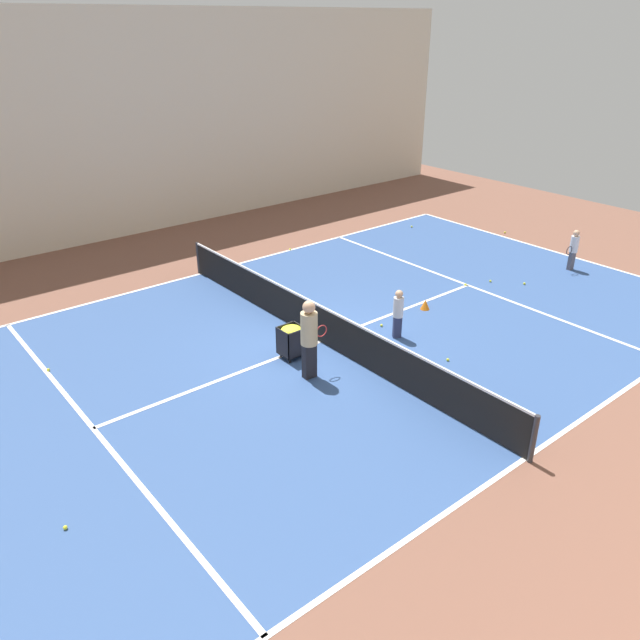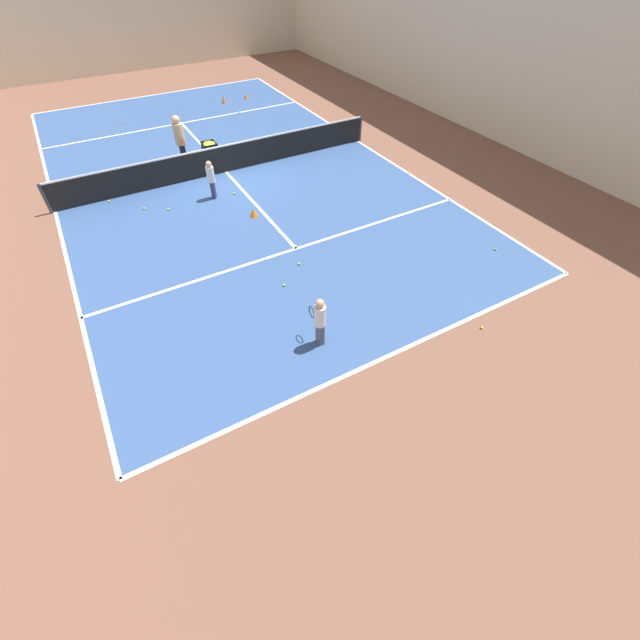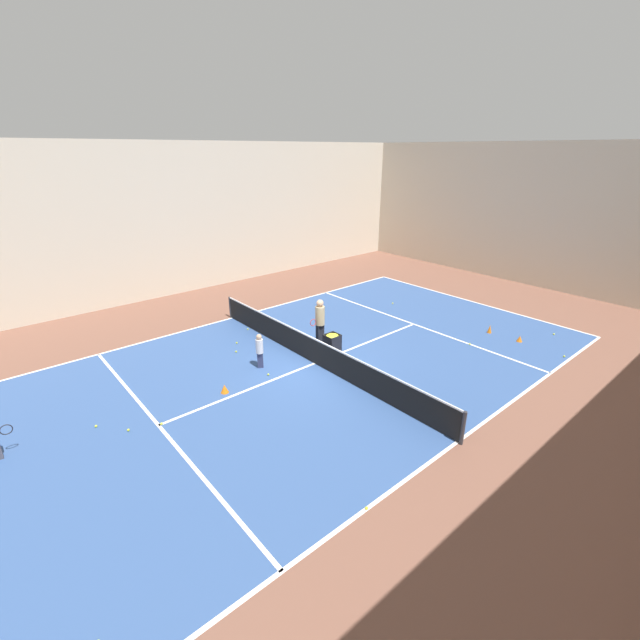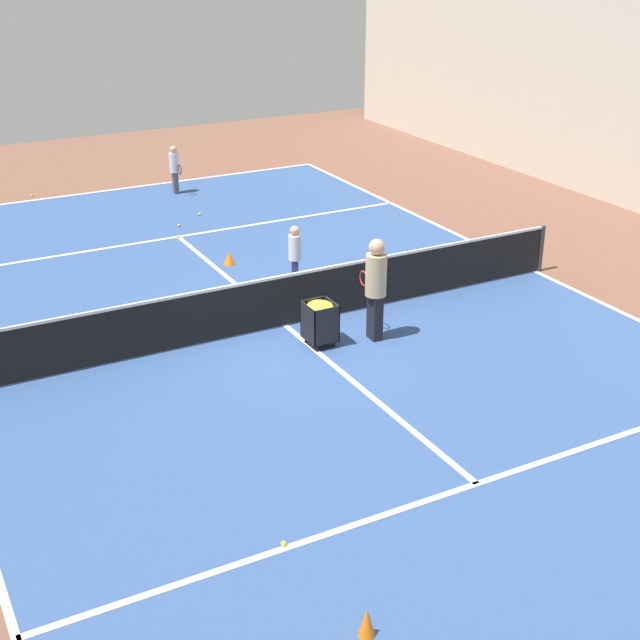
{
  "view_description": "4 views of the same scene",
  "coord_description": "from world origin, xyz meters",
  "px_view_note": "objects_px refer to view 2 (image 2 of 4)",
  "views": [
    {
      "loc": [
        -10.47,
        8.56,
        7.15
      ],
      "look_at": [
        0.0,
        0.0,
        0.59
      ],
      "focal_mm": 35.0,
      "sensor_mm": 36.0,
      "label": 1
    },
    {
      "loc": [
        -4.47,
        -14.96,
        7.15
      ],
      "look_at": [
        -1.21,
        -9.22,
        0.71
      ],
      "focal_mm": 24.0,
      "sensor_mm": 36.0,
      "label": 2
    },
    {
      "loc": [
        10.47,
        -8.74,
        7.15
      ],
      "look_at": [
        -1.14,
        1.23,
        1.01
      ],
      "focal_mm": 24.0,
      "sensor_mm": 36.0,
      "label": 3
    },
    {
      "loc": [
        6.38,
        13.29,
        6.68
      ],
      "look_at": [
        -0.18,
        1.0,
        0.47
      ],
      "focal_mm": 50.0,
      "sensor_mm": 36.0,
      "label": 4
    }
  ],
  "objects_px": {
    "coach_at_net": "(180,138)",
    "child_midcourt": "(211,177)",
    "player_near_baseline": "(320,319)",
    "tennis_net": "(224,159)",
    "training_cone_0": "(246,96)",
    "training_cone_1": "(254,212)",
    "ball_cart": "(210,149)"
  },
  "relations": [
    {
      "from": "coach_at_net",
      "to": "child_midcourt",
      "type": "distance_m",
      "value": 2.88
    },
    {
      "from": "player_near_baseline",
      "to": "coach_at_net",
      "type": "relative_size",
      "value": 0.7
    },
    {
      "from": "tennis_net",
      "to": "training_cone_0",
      "type": "xyz_separation_m",
      "value": [
        3.89,
        7.42,
        -0.39
      ]
    },
    {
      "from": "tennis_net",
      "to": "child_midcourt",
      "type": "distance_m",
      "value": 1.94
    },
    {
      "from": "tennis_net",
      "to": "child_midcourt",
      "type": "height_order",
      "value": "child_midcourt"
    },
    {
      "from": "tennis_net",
      "to": "player_near_baseline",
      "type": "height_order",
      "value": "player_near_baseline"
    },
    {
      "from": "player_near_baseline",
      "to": "training_cone_1",
      "type": "xyz_separation_m",
      "value": [
        0.87,
        5.79,
        -0.6
      ]
    },
    {
      "from": "child_midcourt",
      "to": "ball_cart",
      "type": "height_order",
      "value": "child_midcourt"
    },
    {
      "from": "ball_cart",
      "to": "coach_at_net",
      "type": "bearing_deg",
      "value": 166.84
    },
    {
      "from": "coach_at_net",
      "to": "training_cone_0",
      "type": "bearing_deg",
      "value": 144.6
    },
    {
      "from": "tennis_net",
      "to": "child_midcourt",
      "type": "xyz_separation_m",
      "value": [
        -1.02,
        -1.63,
        0.22
      ]
    },
    {
      "from": "coach_at_net",
      "to": "child_midcourt",
      "type": "height_order",
      "value": "coach_at_net"
    },
    {
      "from": "player_near_baseline",
      "to": "ball_cart",
      "type": "bearing_deg",
      "value": -2.95
    },
    {
      "from": "tennis_net",
      "to": "ball_cart",
      "type": "height_order",
      "value": "tennis_net"
    },
    {
      "from": "tennis_net",
      "to": "coach_at_net",
      "type": "bearing_deg",
      "value": 132.85
    },
    {
      "from": "training_cone_1",
      "to": "tennis_net",
      "type": "bearing_deg",
      "value": 84.3
    },
    {
      "from": "tennis_net",
      "to": "ball_cart",
      "type": "distance_m",
      "value": 1.02
    },
    {
      "from": "child_midcourt",
      "to": "training_cone_1",
      "type": "height_order",
      "value": "child_midcourt"
    },
    {
      "from": "child_midcourt",
      "to": "coach_at_net",
      "type": "bearing_deg",
      "value": 32.65
    },
    {
      "from": "tennis_net",
      "to": "training_cone_0",
      "type": "distance_m",
      "value": 8.38
    },
    {
      "from": "tennis_net",
      "to": "child_midcourt",
      "type": "bearing_deg",
      "value": -122.03
    },
    {
      "from": "player_near_baseline",
      "to": "training_cone_0",
      "type": "relative_size",
      "value": 5.37
    },
    {
      "from": "coach_at_net",
      "to": "player_near_baseline",
      "type": "bearing_deg",
      "value": 3.3
    },
    {
      "from": "player_near_baseline",
      "to": "training_cone_1",
      "type": "height_order",
      "value": "player_near_baseline"
    },
    {
      "from": "coach_at_net",
      "to": "training_cone_0",
      "type": "distance_m",
      "value": 8.03
    },
    {
      "from": "tennis_net",
      "to": "training_cone_1",
      "type": "distance_m",
      "value": 3.46
    },
    {
      "from": "coach_at_net",
      "to": "tennis_net",
      "type": "bearing_deg",
      "value": 46.55
    },
    {
      "from": "player_near_baseline",
      "to": "training_cone_1",
      "type": "distance_m",
      "value": 5.88
    },
    {
      "from": "tennis_net",
      "to": "player_near_baseline",
      "type": "xyz_separation_m",
      "value": [
        -1.21,
        -9.21,
        0.23
      ]
    },
    {
      "from": "ball_cart",
      "to": "training_cone_1",
      "type": "height_order",
      "value": "ball_cart"
    },
    {
      "from": "player_near_baseline",
      "to": "coach_at_net",
      "type": "height_order",
      "value": "coach_at_net"
    },
    {
      "from": "ball_cart",
      "to": "player_near_baseline",
      "type": "bearing_deg",
      "value": -95.79
    }
  ]
}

